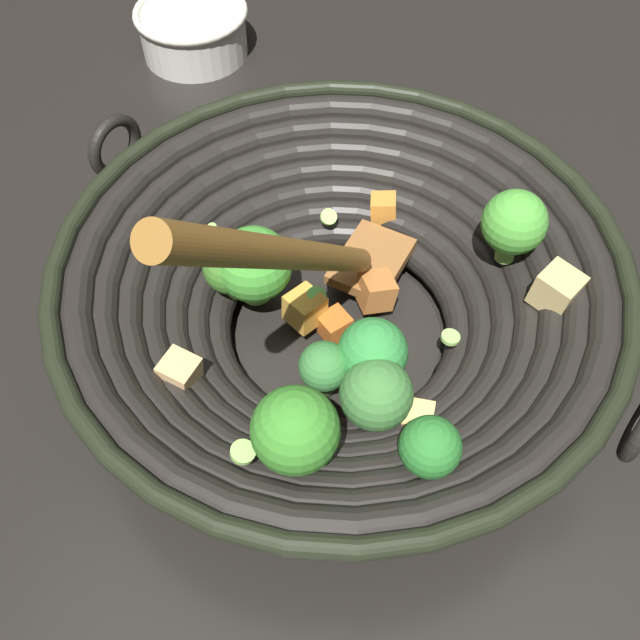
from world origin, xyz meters
name	(u,v)px	position (x,y,z in m)	size (l,w,h in m)	color
ground_plane	(338,338)	(0.00, 0.00, 0.00)	(4.00, 4.00, 0.00)	black
wok	(339,292)	(0.00, 0.00, 0.06)	(0.41, 0.45, 0.28)	black
prep_bowl	(193,30)	(0.31, 0.28, 0.03)	(0.12, 0.12, 0.05)	silver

